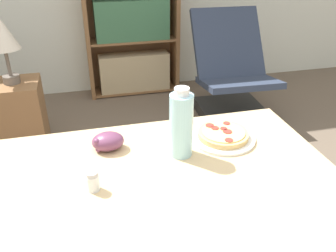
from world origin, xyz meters
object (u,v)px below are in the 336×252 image
object	(u,v)px
grape_bunch	(108,141)
drink_bottle	(181,124)
pizza_on_plate	(223,136)
bookshelf	(131,17)
lounge_chair_far	(232,85)
table_lamp	(2,36)
side_table	(20,118)
salt_shaker	(93,181)

from	to	relation	value
grape_bunch	drink_bottle	xyz separation A→B (m)	(0.24, -0.09, 0.08)
pizza_on_plate	bookshelf	size ratio (longest dim) A/B	0.15
pizza_on_plate	grape_bunch	bearing A→B (deg)	175.20
drink_bottle	grape_bunch	bearing A→B (deg)	159.01
pizza_on_plate	drink_bottle	bearing A→B (deg)	-162.44
grape_bunch	lounge_chair_far	size ratio (longest dim) A/B	0.13
grape_bunch	table_lamp	world-z (taller)	table_lamp
drink_bottle	lounge_chair_far	xyz separation A→B (m)	(0.94, 1.65, -0.60)
lounge_chair_far	grape_bunch	bearing A→B (deg)	-124.20
grape_bunch	side_table	size ratio (longest dim) A/B	0.21
side_table	table_lamp	xyz separation A→B (m)	(0.00, 0.00, 0.59)
salt_shaker	lounge_chair_far	size ratio (longest dim) A/B	0.07
salt_shaker	table_lamp	size ratio (longest dim) A/B	0.14
drink_bottle	bookshelf	xyz separation A→B (m)	(0.20, 2.40, -0.14)
pizza_on_plate	grape_bunch	distance (m)	0.42
pizza_on_plate	table_lamp	distance (m)	1.72
drink_bottle	bookshelf	world-z (taller)	bookshelf
bookshelf	table_lamp	world-z (taller)	bookshelf
salt_shaker	side_table	size ratio (longest dim) A/B	0.12
salt_shaker	table_lamp	bearing A→B (deg)	106.43
lounge_chair_far	side_table	world-z (taller)	lounge_chair_far
drink_bottle	table_lamp	world-z (taller)	drink_bottle
table_lamp	lounge_chair_far	bearing A→B (deg)	5.82
salt_shaker	bookshelf	bearing A→B (deg)	78.65
pizza_on_plate	table_lamp	size ratio (longest dim) A/B	0.52
bookshelf	lounge_chair_far	bearing A→B (deg)	-45.41
salt_shaker	bookshelf	distance (m)	2.58
pizza_on_plate	table_lamp	xyz separation A→B (m)	(-0.96, 1.42, 0.08)
lounge_chair_far	drink_bottle	bearing A→B (deg)	-116.74
bookshelf	side_table	distance (m)	1.43
drink_bottle	bookshelf	bearing A→B (deg)	85.21
grape_bunch	bookshelf	size ratio (longest dim) A/B	0.07
drink_bottle	table_lamp	distance (m)	1.67
pizza_on_plate	table_lamp	world-z (taller)	table_lamp
salt_shaker	side_table	distance (m)	1.76
grape_bunch	drink_bottle	distance (m)	0.27
pizza_on_plate	bookshelf	distance (m)	2.34
grape_bunch	drink_bottle	world-z (taller)	drink_bottle
side_table	table_lamp	size ratio (longest dim) A/B	1.19
drink_bottle	side_table	xyz separation A→B (m)	(-0.78, 1.48, -0.62)
bookshelf	table_lamp	bearing A→B (deg)	-136.72
pizza_on_plate	lounge_chair_far	size ratio (longest dim) A/B	0.27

